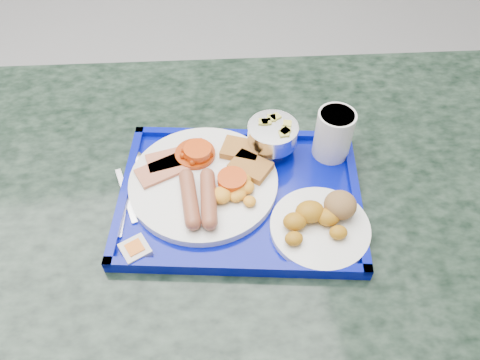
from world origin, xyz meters
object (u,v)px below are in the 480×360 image
at_px(bread_plate, 322,221).
at_px(fruit_bowl, 273,134).
at_px(tray, 240,196).
at_px(juice_cup, 334,133).
at_px(table, 249,242).
at_px(main_plate, 207,180).

bearing_deg(bread_plate, fruit_bowl, 103.52).
distance_m(tray, juice_cup, 0.21).
height_order(bread_plate, fruit_bowl, fruit_bowl).
height_order(bread_plate, juice_cup, juice_cup).
relative_size(table, tray, 2.66).
xyz_separation_m(tray, fruit_bowl, (0.08, 0.10, 0.05)).
xyz_separation_m(tray, main_plate, (-0.05, 0.03, 0.02)).
xyz_separation_m(fruit_bowl, juice_cup, (0.11, -0.02, 0.01)).
distance_m(tray, main_plate, 0.07).
height_order(table, fruit_bowl, fruit_bowl).
bearing_deg(tray, bread_plate, -36.21).
distance_m(table, main_plate, 0.23).
height_order(tray, fruit_bowl, fruit_bowl).
bearing_deg(fruit_bowl, main_plate, -153.41).
bearing_deg(table, fruit_bowl, 53.40).
relative_size(tray, fruit_bowl, 5.06).
bearing_deg(bread_plate, table, 130.36).
distance_m(tray, fruit_bowl, 0.13).
height_order(tray, main_plate, main_plate).
distance_m(fruit_bowl, juice_cup, 0.11).
xyz_separation_m(tray, juice_cup, (0.19, 0.07, 0.06)).
xyz_separation_m(table, fruit_bowl, (0.05, 0.07, 0.25)).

